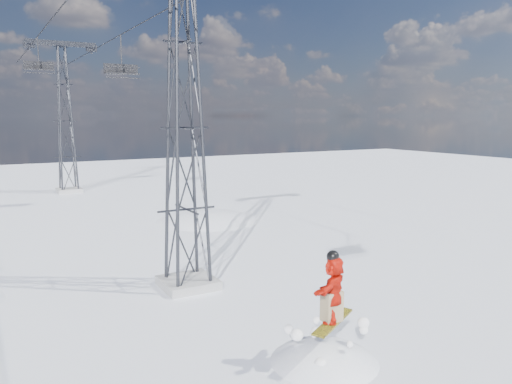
# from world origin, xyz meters

# --- Properties ---
(lift_tower_near) EXTENTS (5.20, 1.80, 11.43)m
(lift_tower_near) POSITION_xyz_m (0.80, 8.00, 5.47)
(lift_tower_near) COLOR #999999
(lift_tower_near) RESTS_ON ground
(lift_tower_far) EXTENTS (5.20, 1.80, 11.43)m
(lift_tower_far) POSITION_xyz_m (0.80, 33.00, 5.47)
(lift_tower_far) COLOR #999999
(lift_tower_far) RESTS_ON ground
(haul_cables) EXTENTS (4.46, 51.00, 0.06)m
(haul_cables) POSITION_xyz_m (0.80, 19.50, 10.85)
(haul_cables) COLOR black
(haul_cables) RESTS_ON ground
(lift_chair_mid) EXTENTS (2.14, 0.61, 2.65)m
(lift_chair_mid) POSITION_xyz_m (3.00, 24.30, 8.73)
(lift_chair_mid) COLOR black
(lift_chair_mid) RESTS_ON ground
(lift_chair_far) EXTENTS (1.84, 0.53, 2.28)m
(lift_chair_far) POSITION_xyz_m (-1.40, 27.70, 9.03)
(lift_chair_far) COLOR black
(lift_chair_far) RESTS_ON ground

